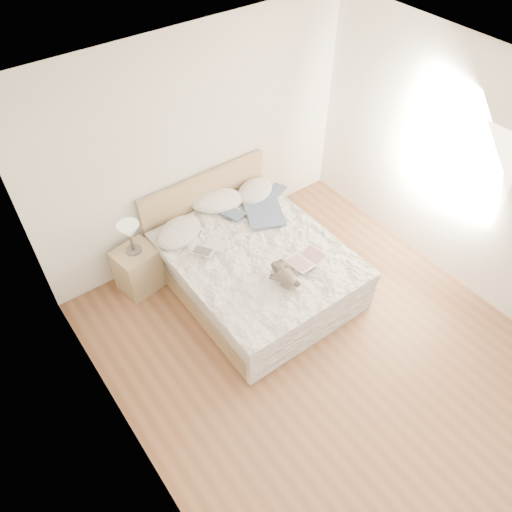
% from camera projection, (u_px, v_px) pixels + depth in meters
% --- Properties ---
extents(floor, '(4.00, 4.50, 0.00)m').
position_uv_depth(floor, '(320.00, 351.00, 5.29)').
color(floor, brown).
rests_on(floor, ground).
extents(ceiling, '(4.00, 4.50, 0.00)m').
position_uv_depth(ceiling, '(357.00, 125.00, 3.36)').
color(ceiling, white).
rests_on(ceiling, ground).
extents(wall_back, '(4.00, 0.02, 2.70)m').
position_uv_depth(wall_back, '(197.00, 147.00, 5.59)').
color(wall_back, white).
rests_on(wall_back, ground).
extents(wall_left, '(0.02, 4.50, 2.70)m').
position_uv_depth(wall_left, '(124.00, 386.00, 3.49)').
color(wall_left, white).
rests_on(wall_left, ground).
extents(wall_right, '(0.02, 4.50, 2.70)m').
position_uv_depth(wall_right, '(476.00, 180.00, 5.16)').
color(wall_right, white).
rests_on(wall_right, ground).
extents(window, '(0.02, 1.30, 1.10)m').
position_uv_depth(window, '(455.00, 159.00, 5.25)').
color(window, white).
rests_on(window, wall_right).
extents(bed, '(1.72, 2.14, 1.00)m').
position_uv_depth(bed, '(253.00, 266.00, 5.74)').
color(bed, tan).
rests_on(bed, floor).
extents(nightstand, '(0.51, 0.47, 0.56)m').
position_uv_depth(nightstand, '(138.00, 269.00, 5.74)').
color(nightstand, tan).
rests_on(nightstand, floor).
extents(table_lamp, '(0.32, 0.32, 0.39)m').
position_uv_depth(table_lamp, '(130.00, 232.00, 5.35)').
color(table_lamp, '#514B45').
rests_on(table_lamp, nightstand).
extents(pillow_left, '(0.72, 0.63, 0.18)m').
position_uv_depth(pillow_left, '(179.00, 232.00, 5.65)').
color(pillow_left, silver).
rests_on(pillow_left, bed).
extents(pillow_middle, '(0.79, 0.71, 0.20)m').
position_uv_depth(pillow_middle, '(216.00, 200.00, 6.05)').
color(pillow_middle, white).
rests_on(pillow_middle, bed).
extents(pillow_right, '(0.67, 0.59, 0.17)m').
position_uv_depth(pillow_right, '(255.00, 191.00, 6.18)').
color(pillow_right, silver).
rests_on(pillow_right, bed).
extents(blouse, '(0.89, 0.91, 0.03)m').
position_uv_depth(blouse, '(263.00, 210.00, 5.93)').
color(blouse, '#374565').
rests_on(blouse, bed).
extents(photo_book, '(0.42, 0.39, 0.03)m').
position_uv_depth(photo_book, '(209.00, 249.00, 5.47)').
color(photo_book, silver).
rests_on(photo_book, bed).
extents(childrens_book, '(0.44, 0.32, 0.03)m').
position_uv_depth(childrens_book, '(306.00, 260.00, 5.35)').
color(childrens_book, '#FEF2CF').
rests_on(childrens_book, bed).
extents(teddy_bear, '(0.23, 0.32, 0.17)m').
position_uv_depth(teddy_bear, '(286.00, 281.00, 5.11)').
color(teddy_bear, brown).
rests_on(teddy_bear, bed).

